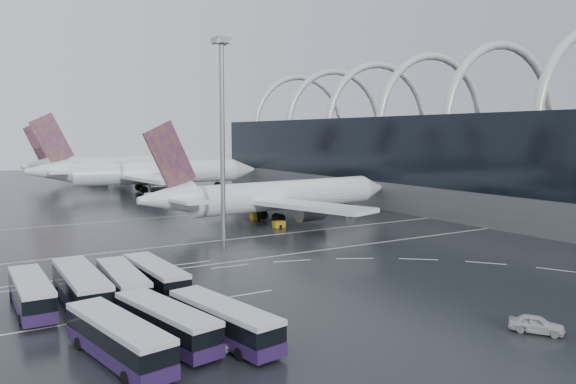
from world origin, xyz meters
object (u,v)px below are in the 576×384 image
bus_row_far_b (166,323)px  gse_cart_belly_e (257,216)px  van_curve_a (199,341)px  bus_row_near_b (81,287)px  gse_cart_belly_d (348,213)px  bus_row_far_c (224,321)px  bus_row_near_c (123,283)px  gse_cart_belly_b (312,210)px  bus_row_near_d (155,277)px  airliner_gate_b (145,173)px  van_curve_b (536,324)px  bus_row_near_a (31,293)px  airliner_gate_c (101,167)px  bus_row_far_a (118,338)px  airliner_main (274,197)px  floodlight_mast (222,114)px  gse_cart_belly_c (279,224)px

bus_row_far_b → gse_cart_belly_e: bearing=-45.3°
van_curve_a → gse_cart_belly_e: 64.89m
bus_row_far_b → bus_row_near_b: bearing=5.0°
bus_row_near_b → gse_cart_belly_d: bus_row_near_b is taller
bus_row_near_b → bus_row_far_c: bus_row_near_b is taller
bus_row_near_c → gse_cart_belly_b: bearing=-47.4°
bus_row_near_d → gse_cart_belly_d: bearing=-58.5°
airliner_gate_b → bus_row_near_d: 101.54m
van_curve_b → bus_row_near_a: bearing=108.9°
airliner_gate_c → bus_row_far_a: (-34.83, -156.56, -3.36)m
airliner_main → gse_cart_belly_d: size_ratio=24.54×
van_curve_a → floodlight_mast: bearing=16.6°
bus_row_near_a → bus_row_near_d: size_ratio=0.98×
bus_row_far_a → gse_cart_belly_d: bearing=-60.0°
gse_cart_belly_b → airliner_gate_b: bearing=107.2°
bus_row_near_a → bus_row_near_c: (8.12, -1.23, 0.03)m
gse_cart_belly_d → bus_row_far_a: bearing=-140.1°
airliner_gate_c → bus_row_near_c: size_ratio=4.33×
van_curve_a → gse_cart_belly_c: van_curve_a is taller
airliner_main → bus_row_far_a: 65.53m
bus_row_far_c → bus_row_near_d: bearing=-8.2°
bus_row_near_c → gse_cart_belly_e: bearing=-39.6°
bus_row_far_a → gse_cart_belly_d: size_ratio=5.80×
bus_row_far_a → van_curve_b: size_ratio=3.00×
bus_row_far_c → gse_cart_belly_b: 72.96m
floodlight_mast → bus_row_far_c: bearing=-114.7°
airliner_gate_c → bus_row_far_b: (-30.69, -154.91, -3.42)m
bus_row_far_b → gse_cart_belly_b: bus_row_far_b is taller
bus_row_near_c → gse_cart_belly_e: bus_row_near_c is taller
bus_row_near_a → van_curve_b: (34.96, -28.13, -0.95)m
bus_row_far_b → bus_row_near_c: bearing=-11.2°
bus_row_near_a → bus_row_far_a: size_ratio=0.96×
airliner_main → airliner_gate_c: airliner_gate_c is taller
airliner_gate_b → bus_row_near_b: (-36.34, -97.91, -3.56)m
bus_row_far_b → gse_cart_belly_c: bus_row_far_b is taller
airliner_gate_b → bus_row_near_c: 103.40m
bus_row_near_b → gse_cart_belly_e: size_ratio=5.80×
bus_row_near_c → floodlight_mast: bearing=-39.3°
bus_row_near_b → gse_cart_belly_e: 55.74m
bus_row_far_a → bus_row_far_b: bearing=-78.2°
gse_cart_belly_d → gse_cart_belly_e: (-17.74, 5.48, 0.05)m
airliner_gate_b → airliner_gate_c: 43.71m
bus_row_near_a → gse_cart_belly_c: bus_row_near_a is taller
bus_row_far_c → floodlight_mast: size_ratio=0.41×
airliner_gate_b → gse_cart_belly_b: (17.59, -56.74, -4.88)m
airliner_gate_b → van_curve_a: size_ratio=11.99×
gse_cart_belly_b → bus_row_near_d: bearing=-138.9°
floodlight_mast → bus_row_near_d: bearing=-128.3°
airliner_main → gse_cart_belly_c: airliner_main is taller
van_curve_a → gse_cart_belly_e: van_curve_a is taller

